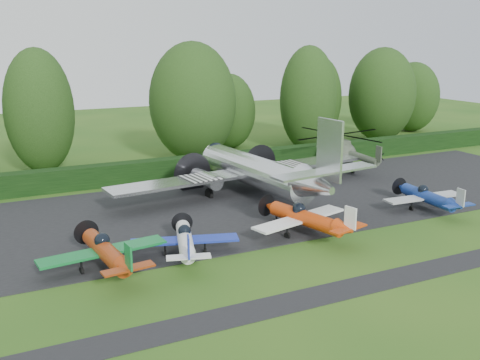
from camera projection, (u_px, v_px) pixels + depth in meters
name	position (u px, v px, depth m)	size (l,w,h in m)	color
ground	(286.00, 252.00, 33.86)	(160.00, 160.00, 0.00)	#214F16
apron	(223.00, 208.00, 42.60)	(70.00, 18.00, 0.01)	black
taxiway_verge	(342.00, 290.00, 28.62)	(70.00, 2.00, 0.00)	black
hedgerow	(178.00, 178.00, 52.21)	(90.00, 1.60, 2.00)	black
transport_plane	(256.00, 171.00, 45.41)	(25.09, 19.24, 8.04)	silver
light_plane_red	(106.00, 251.00, 30.83)	(7.50, 7.89, 2.88)	#93310D
light_plane_white	(185.00, 240.00, 32.87)	(6.70, 7.04, 2.57)	white
light_plane_orange	(305.00, 218.00, 36.50)	(7.73, 8.13, 2.97)	#CA3D0B
light_plane_blue	(427.00, 197.00, 41.95)	(6.86, 7.22, 2.64)	navy
helicopter	(339.00, 149.00, 55.94)	(11.26, 13.18, 3.63)	#394233
sign_board	(413.00, 143.00, 63.70)	(3.04, 0.11, 1.71)	#3F3326
tree_0	(39.00, 111.00, 52.91)	(6.76, 6.76, 12.42)	black
tree_1	(413.00, 97.00, 77.87)	(7.55, 7.55, 10.07)	black
tree_2	(318.00, 99.00, 69.71)	(6.20, 6.20, 11.13)	black
tree_3	(193.00, 102.00, 58.33)	(9.52, 9.52, 13.00)	black
tree_4	(382.00, 95.00, 70.12)	(8.66, 8.66, 12.23)	black
tree_5	(229.00, 111.00, 65.55)	(6.45, 6.45, 9.16)	black
tree_6	(308.00, 99.00, 63.73)	(6.75, 6.75, 12.52)	black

